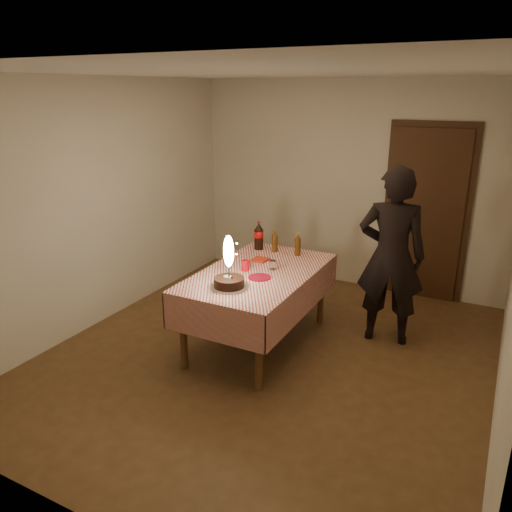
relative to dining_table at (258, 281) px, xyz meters
The scene contains 12 objects.
ground 0.73m from the dining_table, 42.55° to the right, with size 4.00×4.50×0.01m, color brown.
room_shell 1.02m from the dining_table, 25.68° to the right, with size 4.04×4.54×2.62m.
dining_table is the anchor object (origin of this frame).
birthday_cake 0.53m from the dining_table, 95.97° to the right, with size 0.34×0.34×0.48m.
red_plate 0.20m from the dining_table, 59.04° to the right, with size 0.22×0.22×0.01m, color #A50B22.
red_cup 0.20m from the dining_table, 168.02° to the right, with size 0.08×0.08×0.10m, color red.
clear_cup 0.22m from the dining_table, 53.37° to the left, with size 0.07×0.07×0.09m, color white.
napkin_stack 0.35m from the dining_table, 114.00° to the left, with size 0.15×0.15×0.02m, color red.
cola_bottle 0.76m from the dining_table, 116.90° to the left, with size 0.10×0.10×0.32m.
amber_bottle_left 0.69m from the dining_table, 101.28° to the left, with size 0.06×0.06×0.25m.
amber_bottle_right 0.69m from the dining_table, 77.50° to the left, with size 0.06×0.06×0.25m.
photographer 1.33m from the dining_table, 31.38° to the left, with size 0.72×0.54×1.80m.
Camera 1 is at (1.88, -3.86, 2.47)m, focal length 35.00 mm.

